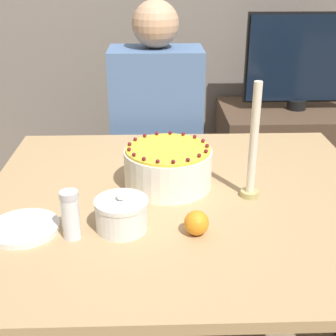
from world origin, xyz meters
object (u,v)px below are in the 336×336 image
Objects in this scene: cake at (168,167)px; sugar_shaker at (71,215)px; tv_monitor at (301,60)px; sugar_bowl at (122,214)px; person_man_blue_shirt at (157,158)px; candle at (253,151)px.

cake reaches higher than sugar_shaker.
sugar_shaker is 1.64m from tv_monitor.
cake is 0.29m from sugar_bowl.
person_man_blue_shirt is (-0.03, 0.67, -0.25)m from cake.
person_man_blue_shirt reaches higher than cake.
candle reaches higher than sugar_shaker.
candle is at bearing 24.71° from sugar_bowl.
tv_monitor reaches higher than cake.
sugar_shaker is at bearing -157.15° from candle.
tv_monitor reaches higher than sugar_bowl.
sugar_shaker is at bearing 76.76° from person_man_blue_shirt.
tv_monitor is (0.47, 1.11, 0.04)m from candle.
person_man_blue_shirt is at bearing 76.76° from sugar_shaker.
sugar_shaker reaches higher than sugar_bowl.
person_man_blue_shirt reaches higher than tv_monitor.
person_man_blue_shirt is (0.23, 0.96, -0.26)m from sugar_shaker.
cake is at bearing 48.98° from sugar_shaker.
tv_monitor is at bearing 56.75° from sugar_bowl.
sugar_bowl is at bearing 17.02° from sugar_shaker.
sugar_bowl is 0.96m from person_man_blue_shirt.
candle is at bearing -18.92° from cake.
person_man_blue_shirt is at bearing 83.78° from sugar_bowl.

